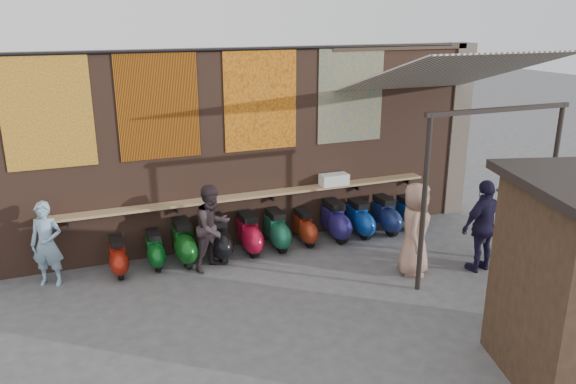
% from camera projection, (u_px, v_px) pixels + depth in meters
% --- Properties ---
extents(ground, '(70.00, 70.00, 0.00)m').
position_uv_depth(ground, '(294.00, 295.00, 9.65)').
color(ground, '#474749').
rests_on(ground, ground).
extents(brick_wall, '(10.00, 0.40, 4.00)m').
position_uv_depth(brick_wall, '(244.00, 148.00, 11.44)').
color(brick_wall, brown).
rests_on(brick_wall, ground).
extents(pier_right, '(0.50, 0.50, 4.00)m').
position_uv_depth(pier_right, '(454.00, 130.00, 13.28)').
color(pier_right, '#4C4238').
rests_on(pier_right, ground).
extents(eating_counter, '(8.00, 0.32, 0.05)m').
position_uv_depth(eating_counter, '(251.00, 195.00, 11.38)').
color(eating_counter, '#9E7A51').
rests_on(eating_counter, brick_wall).
extents(shelf_box, '(0.60, 0.29, 0.24)m').
position_uv_depth(shelf_box, '(334.00, 180.00, 11.97)').
color(shelf_box, white).
rests_on(shelf_box, eating_counter).
extents(tapestry_redgold, '(1.50, 0.02, 2.00)m').
position_uv_depth(tapestry_redgold, '(47.00, 112.00, 9.67)').
color(tapestry_redgold, maroon).
rests_on(tapestry_redgold, brick_wall).
extents(tapestry_sun, '(1.50, 0.02, 2.00)m').
position_uv_depth(tapestry_sun, '(158.00, 106.00, 10.34)').
color(tapestry_sun, '#C05A0B').
rests_on(tapestry_sun, brick_wall).
extents(tapestry_orange, '(1.50, 0.02, 2.00)m').
position_uv_depth(tapestry_orange, '(261.00, 100.00, 11.05)').
color(tapestry_orange, orange).
rests_on(tapestry_orange, brick_wall).
extents(tapestry_multi, '(1.50, 0.02, 2.00)m').
position_uv_depth(tapestry_multi, '(351.00, 95.00, 11.76)').
color(tapestry_multi, '#245284').
rests_on(tapestry_multi, brick_wall).
extents(hang_rail, '(9.50, 0.06, 0.06)m').
position_uv_depth(hang_rail, '(245.00, 49.00, 10.64)').
color(hang_rail, black).
rests_on(hang_rail, brick_wall).
extents(scooter_stool_0, '(0.32, 0.72, 0.68)m').
position_uv_depth(scooter_stool_0, '(118.00, 257.00, 10.33)').
color(scooter_stool_0, maroon).
rests_on(scooter_stool_0, ground).
extents(scooter_stool_1, '(0.32, 0.71, 0.68)m').
position_uv_depth(scooter_stool_1, '(155.00, 250.00, 10.64)').
color(scooter_stool_1, '#0B501A').
rests_on(scooter_stool_1, ground).
extents(scooter_stool_2, '(0.40, 0.88, 0.84)m').
position_uv_depth(scooter_stool_2, '(184.00, 242.00, 10.80)').
color(scooter_stool_2, '#0E4814').
rests_on(scooter_stool_2, ground).
extents(scooter_stool_3, '(0.39, 0.87, 0.83)m').
position_uv_depth(scooter_stool_3, '(219.00, 238.00, 11.01)').
color(scooter_stool_3, black).
rests_on(scooter_stool_3, ground).
extents(scooter_stool_4, '(0.38, 0.85, 0.81)m').
position_uv_depth(scooter_stool_4, '(249.00, 234.00, 11.25)').
color(scooter_stool_4, '#AF0D2C').
rests_on(scooter_stool_4, ground).
extents(scooter_stool_5, '(0.37, 0.83, 0.79)m').
position_uv_depth(scooter_stool_5, '(277.00, 230.00, 11.47)').
color(scooter_stool_5, '#175F44').
rests_on(scooter_stool_5, ground).
extents(scooter_stool_6, '(0.33, 0.74, 0.70)m').
position_uv_depth(scooter_stool_6, '(305.00, 227.00, 11.74)').
color(scooter_stool_6, maroon).
rests_on(scooter_stool_6, ground).
extents(scooter_stool_7, '(0.39, 0.87, 0.83)m').
position_uv_depth(scooter_stool_7, '(335.00, 221.00, 11.94)').
color(scooter_stool_7, navy).
rests_on(scooter_stool_7, ground).
extents(scooter_stool_8, '(0.37, 0.82, 0.78)m').
position_uv_depth(scooter_stool_8, '(359.00, 219.00, 12.13)').
color(scooter_stool_8, '#0D3A97').
rests_on(scooter_stool_8, ground).
extents(scooter_stool_9, '(0.38, 0.84, 0.79)m').
position_uv_depth(scooter_stool_9, '(385.00, 215.00, 12.31)').
color(scooter_stool_9, navy).
rests_on(scooter_stool_9, ground).
extents(scooter_stool_10, '(0.33, 0.73, 0.70)m').
position_uv_depth(scooter_stool_10, '(408.00, 213.00, 12.61)').
color(scooter_stool_10, navy).
rests_on(scooter_stool_10, ground).
extents(diner_left, '(0.66, 0.55, 1.54)m').
position_uv_depth(diner_left, '(47.00, 244.00, 9.82)').
color(diner_left, '#82A5BD').
rests_on(diner_left, ground).
extents(diner_right, '(1.00, 0.93, 1.65)m').
position_uv_depth(diner_right, '(213.00, 228.00, 10.43)').
color(diner_right, '#312629').
rests_on(diner_right, ground).
extents(shopper_navy, '(1.08, 0.54, 1.76)m').
position_uv_depth(shopper_navy, '(484.00, 226.00, 10.35)').
color(shopper_navy, '#1C1734').
rests_on(shopper_navy, ground).
extents(shopper_grey, '(1.15, 0.69, 1.73)m').
position_uv_depth(shopper_grey, '(510.00, 225.00, 10.47)').
color(shopper_grey, '#59585D').
rests_on(shopper_grey, ground).
extents(shopper_tan, '(0.97, 1.02, 1.75)m').
position_uv_depth(shopper_tan, '(415.00, 229.00, 10.22)').
color(shopper_tan, '#A07866').
rests_on(shopper_tan, ground).
extents(stall_shelf, '(1.97, 0.66, 0.06)m').
position_uv_depth(stall_shelf, '(567.00, 279.00, 8.09)').
color(stall_shelf, '#473321').
rests_on(stall_shelf, market_stall).
extents(awning_canvas, '(3.20, 3.28, 0.97)m').
position_uv_depth(awning_canvas, '(447.00, 73.00, 10.62)').
color(awning_canvas, beige).
rests_on(awning_canvas, brick_wall).
extents(awning_ledger, '(3.30, 0.08, 0.12)m').
position_uv_depth(awning_ledger, '(402.00, 47.00, 11.90)').
color(awning_ledger, '#33261C').
rests_on(awning_ledger, brick_wall).
extents(awning_header, '(3.00, 0.08, 0.08)m').
position_uv_depth(awning_header, '(500.00, 110.00, 9.43)').
color(awning_header, black).
rests_on(awning_header, awning_post_left).
extents(awning_post_left, '(0.09, 0.09, 3.10)m').
position_uv_depth(awning_post_left, '(424.00, 206.00, 9.40)').
color(awning_post_left, black).
rests_on(awning_post_left, ground).
extents(awning_post_right, '(0.09, 0.09, 3.10)m').
position_uv_depth(awning_post_right, '(551.00, 187.00, 10.39)').
color(awning_post_right, black).
rests_on(awning_post_right, ground).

